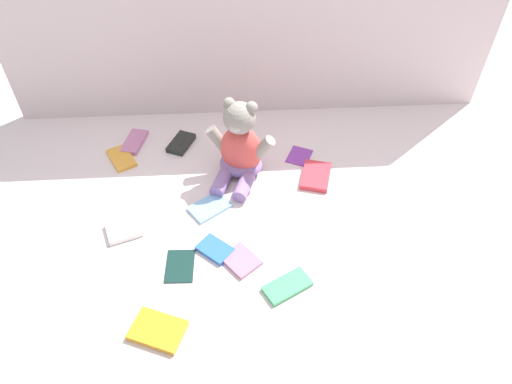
# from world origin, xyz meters

# --- Properties ---
(ground_plane) EXTENTS (3.20, 3.20, 0.00)m
(ground_plane) POSITION_xyz_m (0.00, 0.00, 0.00)
(ground_plane) COLOR silver
(backdrop_drape) EXTENTS (1.84, 0.03, 0.77)m
(backdrop_drape) POSITION_xyz_m (0.00, 0.48, 0.38)
(backdrop_drape) COLOR silver
(backdrop_drape) RESTS_ON ground_plane
(teddy_bear) EXTENTS (0.24, 0.25, 0.30)m
(teddy_bear) POSITION_xyz_m (-0.06, 0.10, 0.11)
(teddy_bear) COLOR #D84C47
(teddy_bear) RESTS_ON ground_plane
(book_case_0) EXTENTS (0.11, 0.12, 0.01)m
(book_case_0) POSITION_xyz_m (0.16, 0.17, 0.00)
(book_case_0) COLOR purple
(book_case_0) RESTS_ON ground_plane
(book_case_1) EXTENTS (0.13, 0.16, 0.02)m
(book_case_1) POSITION_xyz_m (0.20, 0.05, 0.01)
(book_case_1) COLOR #D63441
(book_case_1) RESTS_ON ground_plane
(book_case_2) EXTENTS (0.13, 0.14, 0.01)m
(book_case_2) POSITION_xyz_m (-0.07, -0.29, 0.01)
(book_case_2) COLOR #AB6D8E
(book_case_2) RESTS_ON ground_plane
(book_case_3) EXTENTS (0.17, 0.14, 0.02)m
(book_case_3) POSITION_xyz_m (-0.30, -0.51, 0.01)
(book_case_3) COLOR orange
(book_case_3) RESTS_ON ground_plane
(book_case_4) EXTENTS (0.15, 0.12, 0.01)m
(book_case_4) POSITION_xyz_m (0.06, -0.39, 0.01)
(book_case_4) COLOR #41A465
(book_case_4) RESTS_ON ground_plane
(book_case_5) EXTENTS (0.11, 0.14, 0.02)m
(book_case_5) POSITION_xyz_m (-0.28, 0.26, 0.01)
(book_case_5) COLOR black
(book_case_5) RESTS_ON ground_plane
(book_case_6) EXTENTS (0.13, 0.15, 0.01)m
(book_case_6) POSITION_xyz_m (-0.49, 0.20, 0.01)
(book_case_6) COLOR gold
(book_case_6) RESTS_ON ground_plane
(book_case_7) EXTENTS (0.16, 0.14, 0.01)m
(book_case_7) POSITION_xyz_m (-0.17, -0.07, 0.01)
(book_case_7) COLOR #80B6E5
(book_case_7) RESTS_ON ground_plane
(book_case_8) EXTENTS (0.13, 0.12, 0.02)m
(book_case_8) POSITION_xyz_m (-0.44, -0.15, 0.01)
(book_case_8) COLOR white
(book_case_8) RESTS_ON ground_plane
(book_case_9) EXTENTS (0.09, 0.12, 0.01)m
(book_case_9) POSITION_xyz_m (-0.26, -0.30, 0.00)
(book_case_9) COLOR #102D28
(book_case_9) RESTS_ON ground_plane
(book_case_10) EXTENTS (0.10, 0.15, 0.02)m
(book_case_10) POSITION_xyz_m (-0.46, 0.28, 0.01)
(book_case_10) COLOR #BD6F9B
(book_case_10) RESTS_ON ground_plane
(book_case_11) EXTENTS (0.12, 0.12, 0.01)m
(book_case_11) POSITION_xyz_m (-0.15, -0.25, 0.01)
(book_case_11) COLOR #2E65B8
(book_case_11) RESTS_ON ground_plane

